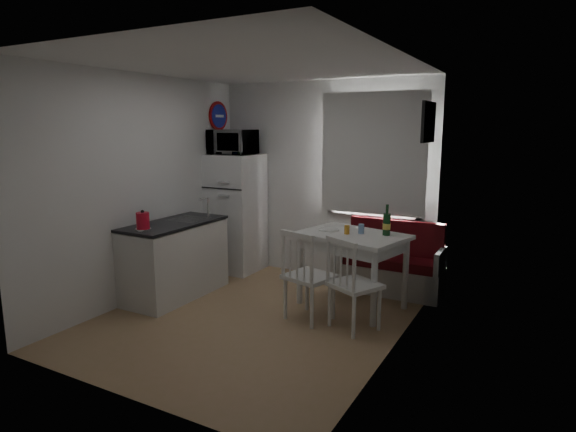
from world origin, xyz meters
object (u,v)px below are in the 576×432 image
at_px(bench, 392,269).
at_px(chair_right, 352,275).
at_px(kettle, 143,221).
at_px(chair_left, 305,267).
at_px(wine_bottle, 387,220).
at_px(kitchen_counter, 176,259).
at_px(microwave, 232,142).
at_px(fridge, 236,213).
at_px(dining_table, 353,242).

height_order(bench, chair_right, chair_right).
xyz_separation_m(chair_right, kettle, (-2.18, -0.55, 0.43)).
bearing_deg(bench, kettle, -139.19).
bearing_deg(kettle, chair_right, 14.07).
height_order(chair_left, wine_bottle, wine_bottle).
relative_size(kitchen_counter, microwave, 2.19).
bearing_deg(wine_bottle, fridge, 168.55).
height_order(dining_table, chair_right, chair_right).
bearing_deg(chair_left, fridge, 159.16).
xyz_separation_m(chair_left, kettle, (-1.68, -0.54, 0.41)).
distance_m(fridge, wine_bottle, 2.36).
bearing_deg(dining_table, kitchen_counter, -147.71).
distance_m(kitchen_counter, kettle, 0.77).
bearing_deg(wine_bottle, bench, 98.83).
distance_m(bench, wine_bottle, 0.93).
bearing_deg(chair_right, microwave, 178.57).
distance_m(bench, chair_left, 1.47).
xyz_separation_m(chair_left, chair_right, (0.50, 0.00, -0.01)).
xyz_separation_m(kitchen_counter, chair_right, (2.23, 0.01, 0.13)).
bearing_deg(fridge, chair_right, -29.24).
bearing_deg(kettle, bench, 40.81).
height_order(chair_right, microwave, microwave).
xyz_separation_m(chair_left, fridge, (-1.71, 1.24, 0.22)).
xyz_separation_m(fridge, kettle, (0.03, -1.78, 0.19)).
height_order(chair_left, microwave, microwave).
xyz_separation_m(kitchen_counter, bench, (2.24, 1.35, -0.16)).
bearing_deg(microwave, wine_bottle, -10.26).
relative_size(kitchen_counter, dining_table, 1.04).
bearing_deg(kettle, kitchen_counter, 95.28).
bearing_deg(wine_bottle, chair_left, -127.94).
distance_m(dining_table, microwave, 2.28).
height_order(chair_right, fridge, fridge).
height_order(bench, fridge, fridge).
bearing_deg(bench, microwave, -175.91).
distance_m(chair_left, microwave, 2.40).
distance_m(fridge, kettle, 1.79).
xyz_separation_m(fridge, wine_bottle, (2.31, -0.47, 0.19)).
bearing_deg(bench, chair_left, -110.78).
distance_m(kitchen_counter, dining_table, 2.11).
xyz_separation_m(dining_table, chair_right, (0.25, -0.67, -0.16)).
relative_size(kitchen_counter, bench, 1.08).
xyz_separation_m(kitchen_counter, dining_table, (1.98, 0.68, 0.29)).
distance_m(kitchen_counter, bench, 2.62).
height_order(chair_right, wine_bottle, wine_bottle).
distance_m(chair_left, kettle, 1.81).
distance_m(dining_table, chair_right, 0.73).
xyz_separation_m(kitchen_counter, microwave, (0.02, 1.19, 1.34)).
distance_m(chair_left, wine_bottle, 1.06).
height_order(chair_right, kettle, kettle).
distance_m(chair_right, kettle, 2.28).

